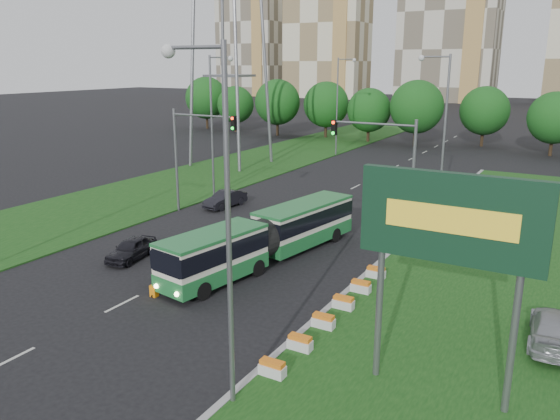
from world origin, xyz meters
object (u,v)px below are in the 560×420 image
Objects in this scene: traffic_mast_left at (192,145)px; car_median at (554,329)px; pedestrian at (157,271)px; car_left_far at (225,199)px; traffic_mast_median at (389,160)px; billboard at (450,228)px; articulated_bus at (265,237)px; shopping_trolley at (154,291)px; car_left_near at (131,249)px.

car_median is at bearing -19.61° from traffic_mast_left.
traffic_mast_left reaches higher than pedestrian.
car_left_far is at bearing -28.83° from car_median.
traffic_mast_median and traffic_mast_left have the same top height.
traffic_mast_left is at bearing -103.74° from car_left_far.
car_median is at bearing -19.20° from car_left_far.
billboard is at bearing -33.55° from traffic_mast_left.
billboard is 27.16m from traffic_mast_left.
articulated_bus is at bearing -37.88° from car_left_far.
traffic_mast_left is 5.18× the size of pedestrian.
pedestrian is (-3.09, -5.87, -0.73)m from articulated_bus.
traffic_mast_median is 16.93m from shopping_trolley.
articulated_bus is 15.80m from car_median.
billboard is at bearing -23.40° from car_left_near.
articulated_bus is (-12.24, 8.56, -4.66)m from billboard.
billboard is at bearing -6.75° from shopping_trolley.
traffic_mast_left is 0.54× the size of articulated_bus.
car_left_far is at bearing 145.24° from articulated_bus.
pedestrian is (-18.63, -3.08, -0.05)m from car_median.
car_left_near is at bearing -72.25° from traffic_mast_left.
traffic_mast_median is 16.13m from pedestrian.
car_left_far is at bearing 112.67° from shopping_trolley.
car_left_far is 2.61× the size of pedestrian.
shopping_trolley is at bearing -97.83° from articulated_bus.
pedestrian is at bearing 6.17° from car_median.
articulated_bus is 3.21× the size of car_median.
traffic_mast_left reaches higher than car_left_near.
traffic_mast_left is 1.98× the size of car_left_far.
traffic_mast_left is 11.59m from car_left_near.
car_median is 3.01× the size of pedestrian.
car_left_near is (-19.40, 4.92, -5.52)m from billboard.
car_left_far reaches higher than shopping_trolley.
pedestrian is (4.06, -2.23, 0.13)m from car_left_near.
traffic_mast_median is 9.64m from articulated_bus.
shopping_trolley is at bearing -115.67° from traffic_mast_median.
car_left_near is 0.93× the size of car_left_far.
car_left_far is 16.30m from pedestrian.
shopping_trolley is (-7.00, -14.56, -5.05)m from traffic_mast_median.
traffic_mast_median is 2.12× the size of car_left_near.
car_left_near is 13.00m from car_left_far.
traffic_mast_median is at bearing -46.76° from car_median.
articulated_bus is at bearing -11.26° from pedestrian.
car_left_near is 6.04m from shopping_trolley.
traffic_mast_left is 15.02m from pedestrian.
traffic_mast_left is at bearing 47.16° from pedestrian.
car_left_far is (-21.63, 17.72, -5.50)m from billboard.
car_left_near is at bearing 77.79° from pedestrian.
car_median is 18.89m from pedestrian.
shopping_trolley is (4.93, -3.48, -0.34)m from car_left_near.
billboard reaches higher than shopping_trolley.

